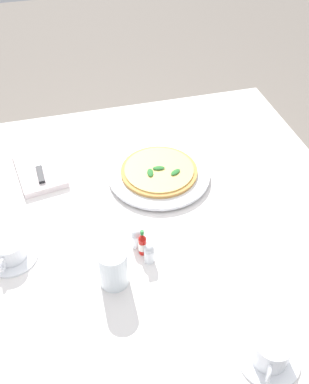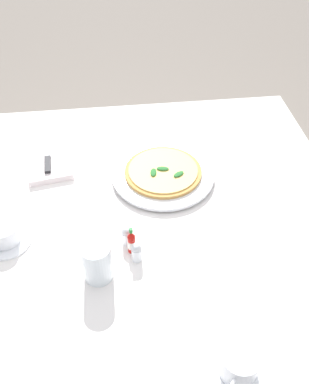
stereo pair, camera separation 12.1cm
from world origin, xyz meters
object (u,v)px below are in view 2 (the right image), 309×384
object	(u,v)px
pizza_plate	(163,175)
pepper_shaker	(137,253)
water_glass_near_left	(97,264)
pizza	(163,171)
dinner_knife	(47,155)
hot_sauce_bottle	(131,242)
coffee_cup_far_left	(239,366)
coffee_cup_near_right	(4,235)
salt_shaker	(127,236)
napkin_folded	(48,159)

from	to	relation	value
pizza_plate	pepper_shaker	world-z (taller)	pepper_shaker
water_glass_near_left	pizza	bearing A→B (deg)	-30.88
dinner_knife	hot_sauce_bottle	distance (m)	0.46
pizza_plate	water_glass_near_left	size ratio (longest dim) A/B	2.92
coffee_cup_far_left	pepper_shaker	distance (m)	0.35
coffee_cup_near_right	pepper_shaker	bearing A→B (deg)	-106.24
pizza	dinner_knife	xyz separation A→B (m)	(0.12, 0.35, -0.00)
coffee_cup_near_right	coffee_cup_far_left	bearing A→B (deg)	-128.68
hot_sauce_bottle	pizza	bearing A→B (deg)	-23.20
water_glass_near_left	coffee_cup_far_left	bearing A→B (deg)	-135.07
hot_sauce_bottle	water_glass_near_left	bearing A→B (deg)	127.68
water_glass_near_left	dinner_knife	distance (m)	0.48
coffee_cup_near_right	water_glass_near_left	distance (m)	0.27
coffee_cup_near_right	salt_shaker	size ratio (longest dim) A/B	2.31
coffee_cup_far_left	hot_sauce_bottle	xyz separation A→B (m)	(0.34, 0.18, 0.00)
salt_shaker	coffee_cup_far_left	bearing A→B (deg)	-151.87
pizza	salt_shaker	size ratio (longest dim) A/B	4.10
napkin_folded	salt_shaker	distance (m)	0.43
coffee_cup_near_right	hot_sauce_bottle	size ratio (longest dim) A/B	1.57
salt_shaker	pepper_shaker	distance (m)	0.06
dinner_knife	coffee_cup_far_left	bearing A→B (deg)	-154.35
pizza_plate	dinner_knife	xyz separation A→B (m)	(0.12, 0.35, 0.01)
hot_sauce_bottle	pepper_shaker	bearing A→B (deg)	-160.35
coffee_cup_near_right	dinner_knife	distance (m)	0.34
coffee_cup_near_right	salt_shaker	distance (m)	0.31
pizza	napkin_folded	size ratio (longest dim) A/B	0.97
coffee_cup_near_right	pepper_shaker	xyz separation A→B (m)	(-0.10, -0.33, -0.00)
pizza_plate	pepper_shaker	xyz separation A→B (m)	(-0.30, 0.11, 0.01)
pizza	coffee_cup_near_right	world-z (taller)	coffee_cup_near_right
napkin_folded	dinner_knife	world-z (taller)	dinner_knife
water_glass_near_left	dinner_knife	size ratio (longest dim) A/B	0.54
coffee_cup_near_right	pepper_shaker	size ratio (longest dim) A/B	2.31
coffee_cup_far_left	coffee_cup_near_right	world-z (taller)	coffee_cup_far_left
coffee_cup_far_left	pizza	bearing A→B (deg)	6.49
napkin_folded	hot_sauce_bottle	size ratio (longest dim) A/B	2.86
napkin_folded	salt_shaker	bearing A→B (deg)	-157.46
pizza_plate	napkin_folded	xyz separation A→B (m)	(0.12, 0.35, -0.00)
pepper_shaker	dinner_knife	bearing A→B (deg)	29.96
napkin_folded	water_glass_near_left	bearing A→B (deg)	-171.12
pizza_plate	coffee_cup_near_right	bearing A→B (deg)	114.83
coffee_cup_far_left	salt_shaker	distance (m)	0.41
pizza	salt_shaker	bearing A→B (deg)	152.55
coffee_cup_far_left	pepper_shaker	bearing A→B (deg)	29.54
water_glass_near_left	hot_sauce_bottle	size ratio (longest dim) A/B	1.27
napkin_folded	dinner_knife	bearing A→B (deg)	-4.89
coffee_cup_far_left	salt_shaker	xyz separation A→B (m)	(0.36, 0.19, -0.01)
water_glass_near_left	salt_shaker	distance (m)	0.12
pizza_plate	hot_sauce_bottle	world-z (taller)	hot_sauce_bottle
coffee_cup_far_left	water_glass_near_left	world-z (taller)	water_glass_near_left
pizza	coffee_cup_near_right	bearing A→B (deg)	114.80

